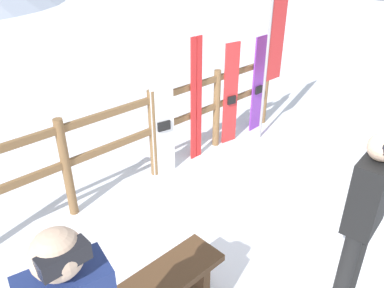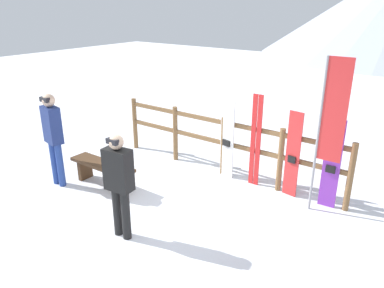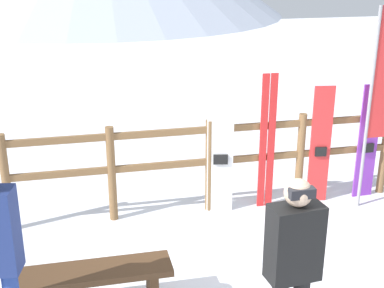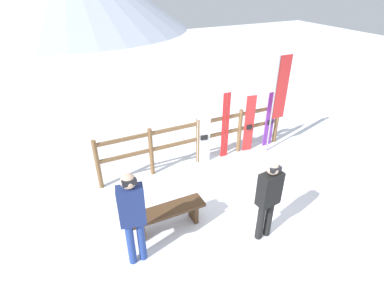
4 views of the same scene
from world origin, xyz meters
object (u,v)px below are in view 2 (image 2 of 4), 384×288
at_px(bench, 103,169).
at_px(snowboard_white, 227,139).
at_px(person_black, 119,179).
at_px(ski_pair_red, 256,141).
at_px(person_navy, 53,133).
at_px(snowboard_red, 293,155).
at_px(rental_flag, 328,121).
at_px(snowboard_purple, 332,165).

bearing_deg(bench, snowboard_white, 46.54).
xyz_separation_m(person_black, ski_pair_red, (0.76, 2.63, -0.06)).
relative_size(person_navy, snowboard_red, 1.13).
bearing_deg(bench, rental_flag, 22.42).
xyz_separation_m(snowboard_white, rental_flag, (1.90, -0.26, 0.77)).
bearing_deg(snowboard_purple, rental_flag, -105.58).
height_order(bench, snowboard_red, snowboard_red).
xyz_separation_m(person_black, rental_flag, (2.05, 2.36, 0.62)).
relative_size(snowboard_white, rental_flag, 0.62).
bearing_deg(ski_pair_red, snowboard_purple, -0.14).
height_order(person_black, snowboard_purple, person_black).
xyz_separation_m(person_navy, snowboard_red, (3.64, 2.16, -0.26)).
bearing_deg(bench, person_black, -32.08).
xyz_separation_m(snowboard_purple, rental_flag, (-0.07, -0.26, 0.78)).
relative_size(bench, snowboard_white, 0.89).
bearing_deg(rental_flag, snowboard_purple, 74.42).
relative_size(person_black, person_navy, 0.91).
bearing_deg(person_navy, ski_pair_red, 36.47).
height_order(person_black, snowboard_red, person_black).
xyz_separation_m(bench, rental_flag, (3.51, 1.45, 1.20)).
height_order(ski_pair_red, snowboard_purple, ski_pair_red).
relative_size(person_navy, ski_pair_red, 1.00).
bearing_deg(person_black, rental_flag, 49.01).
height_order(bench, snowboard_purple, snowboard_purple).
relative_size(snowboard_white, snowboard_red, 1.01).
bearing_deg(snowboard_red, bench, -149.75).
distance_m(bench, snowboard_red, 3.42).
relative_size(person_black, snowboard_purple, 1.03).
distance_m(person_black, snowboard_purple, 3.38).
distance_m(person_black, ski_pair_red, 2.73).
height_order(bench, snowboard_white, snowboard_white).
bearing_deg(snowboard_red, person_black, -119.25).
bearing_deg(person_black, snowboard_purple, 50.96).
distance_m(bench, snowboard_purple, 3.99).
height_order(snowboard_white, snowboard_purple, snowboard_white).
height_order(snowboard_red, snowboard_purple, snowboard_red).
height_order(person_navy, rental_flag, rental_flag).
bearing_deg(snowboard_white, person_navy, -137.17).
bearing_deg(person_navy, bench, 32.46).
relative_size(snowboard_red, rental_flag, 0.61).
distance_m(person_navy, snowboard_red, 4.24).
distance_m(person_navy, rental_flag, 4.66).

